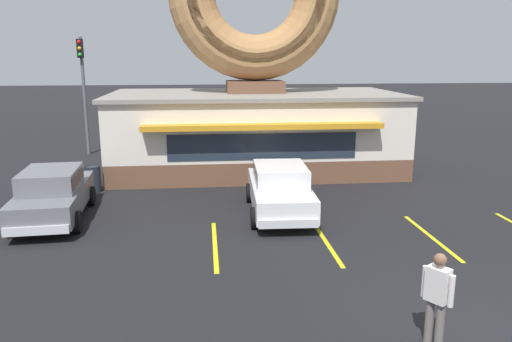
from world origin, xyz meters
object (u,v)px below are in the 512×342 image
at_px(pedestrian_beanie_man, 437,295).
at_px(car_white, 280,187).
at_px(trash_bin, 93,179).
at_px(traffic_light_pole, 83,81).
at_px(car_grey, 53,192).

bearing_deg(pedestrian_beanie_man, car_white, 101.63).
height_order(trash_bin, traffic_light_pole, traffic_light_pole).
relative_size(car_grey, trash_bin, 4.78).
distance_m(car_grey, car_white, 6.95).
relative_size(trash_bin, traffic_light_pole, 0.17).
height_order(car_white, pedestrian_beanie_man, pedestrian_beanie_man).
height_order(car_grey, trash_bin, car_grey).
distance_m(pedestrian_beanie_man, trash_bin, 13.52).
bearing_deg(traffic_light_pole, car_white, -52.44).
height_order(car_grey, traffic_light_pole, traffic_light_pole).
height_order(car_white, traffic_light_pole, traffic_light_pole).
relative_size(car_white, traffic_light_pole, 0.80).
bearing_deg(pedestrian_beanie_man, trash_bin, 126.29).
relative_size(car_grey, car_white, 1.01).
xyz_separation_m(car_white, pedestrian_beanie_man, (1.56, -7.56, 0.07)).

